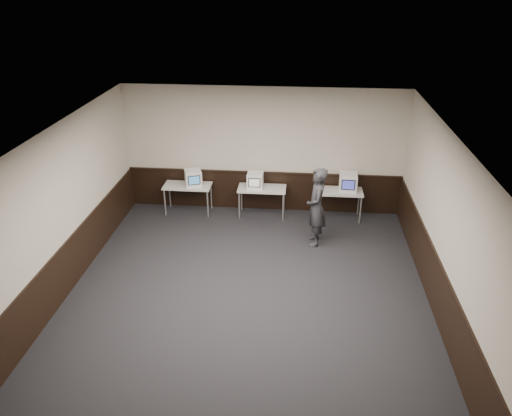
{
  "coord_description": "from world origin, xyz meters",
  "views": [
    {
      "loc": [
        0.9,
        -7.84,
        5.72
      ],
      "look_at": [
        0.03,
        1.6,
        1.15
      ],
      "focal_mm": 35.0,
      "sensor_mm": 36.0,
      "label": 1
    }
  ],
  "objects": [
    {
      "name": "desk_left",
      "position": [
        -1.9,
        3.6,
        0.68
      ],
      "size": [
        1.2,
        0.6,
        0.75
      ],
      "color": "beige",
      "rests_on": "ground"
    },
    {
      "name": "person",
      "position": [
        1.33,
        2.25,
        0.92
      ],
      "size": [
        0.46,
        0.68,
        1.83
      ],
      "primitive_type": "imported",
      "rotation": [
        0.0,
        0.0,
        -1.54
      ],
      "color": "#27282D",
      "rests_on": "ground"
    },
    {
      "name": "emac_left",
      "position": [
        -1.74,
        3.6,
        0.95
      ],
      "size": [
        0.52,
        0.53,
        0.41
      ],
      "rotation": [
        0.0,
        0.0,
        0.32
      ],
      "color": "white",
      "rests_on": "desk_left"
    },
    {
      "name": "right_wall",
      "position": [
        3.5,
        0.0,
        1.6
      ],
      "size": [
        0.0,
        8.0,
        8.0
      ],
      "primitive_type": "plane",
      "rotation": [
        1.57,
        0.0,
        -1.57
      ],
      "color": "beige",
      "rests_on": "ground"
    },
    {
      "name": "back_wall",
      "position": [
        0.0,
        4.0,
        1.6
      ],
      "size": [
        7.0,
        0.0,
        7.0
      ],
      "primitive_type": "plane",
      "rotation": [
        1.57,
        0.0,
        0.0
      ],
      "color": "beige",
      "rests_on": "ground"
    },
    {
      "name": "emac_right",
      "position": [
        2.12,
        3.64,
        0.97
      ],
      "size": [
        0.46,
        0.49,
        0.44
      ],
      "rotation": [
        0.0,
        0.0,
        -0.06
      ],
      "color": "white",
      "rests_on": "desk_right"
    },
    {
      "name": "wainscot_left",
      "position": [
        -3.48,
        0.0,
        0.5
      ],
      "size": [
        0.04,
        7.98,
        1.0
      ],
      "primitive_type": "cube",
      "color": "black",
      "rests_on": "left_wall"
    },
    {
      "name": "ceiling",
      "position": [
        0.0,
        0.0,
        3.2
      ],
      "size": [
        8.0,
        8.0,
        0.0
      ],
      "primitive_type": "plane",
      "rotation": [
        3.14,
        0.0,
        0.0
      ],
      "color": "white",
      "rests_on": "back_wall"
    },
    {
      "name": "emac_center",
      "position": [
        -0.17,
        3.6,
        0.95
      ],
      "size": [
        0.4,
        0.43,
        0.39
      ],
      "rotation": [
        0.0,
        0.0,
        -0.01
      ],
      "color": "white",
      "rests_on": "desk_center"
    },
    {
      "name": "desk_center",
      "position": [
        0.0,
        3.6,
        0.68
      ],
      "size": [
        1.2,
        0.6,
        0.75
      ],
      "color": "beige",
      "rests_on": "ground"
    },
    {
      "name": "wainscot_rail",
      "position": [
        0.0,
        3.96,
        1.02
      ],
      "size": [
        6.98,
        0.06,
        0.04
      ],
      "primitive_type": "cube",
      "color": "black",
      "rests_on": "wainscot_back"
    },
    {
      "name": "desk_right",
      "position": [
        1.9,
        3.6,
        0.68
      ],
      "size": [
        1.2,
        0.6,
        0.75
      ],
      "color": "beige",
      "rests_on": "ground"
    },
    {
      "name": "front_wall",
      "position": [
        0.0,
        -4.0,
        1.6
      ],
      "size": [
        7.0,
        0.0,
        7.0
      ],
      "primitive_type": "plane",
      "rotation": [
        -1.57,
        0.0,
        0.0
      ],
      "color": "beige",
      "rests_on": "ground"
    },
    {
      "name": "wainscot_right",
      "position": [
        3.48,
        0.0,
        0.5
      ],
      "size": [
        0.04,
        7.98,
        1.0
      ],
      "primitive_type": "cube",
      "color": "black",
      "rests_on": "right_wall"
    },
    {
      "name": "floor",
      "position": [
        0.0,
        0.0,
        0.0
      ],
      "size": [
        8.0,
        8.0,
        0.0
      ],
      "primitive_type": "plane",
      "color": "black",
      "rests_on": "ground"
    },
    {
      "name": "wainscot_back",
      "position": [
        0.0,
        3.98,
        0.5
      ],
      "size": [
        6.98,
        0.04,
        1.0
      ],
      "primitive_type": "cube",
      "color": "black",
      "rests_on": "back_wall"
    },
    {
      "name": "left_wall",
      "position": [
        -3.5,
        0.0,
        1.6
      ],
      "size": [
        0.0,
        8.0,
        8.0
      ],
      "primitive_type": "plane",
      "rotation": [
        1.57,
        0.0,
        1.57
      ],
      "color": "beige",
      "rests_on": "ground"
    }
  ]
}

